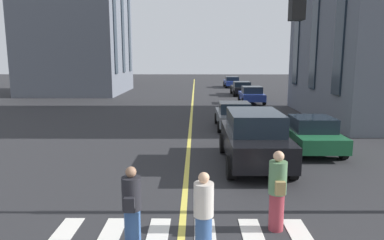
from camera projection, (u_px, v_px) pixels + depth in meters
lane_centre_line at (192, 114)px, 23.66m from camera, size 80.00×0.16×0.01m
car_grey_parked_a at (234, 115)px, 18.84m from camera, size 3.90×1.89×1.40m
car_black_parked_b at (254, 138)px, 12.27m from camera, size 4.70×2.14×1.88m
car_blue_mid at (252, 95)px, 29.37m from camera, size 3.90×1.89×1.40m
car_blue_oncoming at (232, 82)px, 45.55m from camera, size 4.40×1.95×1.37m
car_green_trailing at (311, 134)px, 14.21m from camera, size 3.90×1.89×1.40m
car_black_far at (241, 88)px, 35.87m from camera, size 4.40×1.95×1.37m
pedestrian_near at (277, 191)px, 7.55m from camera, size 0.50×0.38×1.76m
pedestrian_companion at (204, 214)px, 6.66m from camera, size 0.38×0.38×1.60m
pedestrian_far at (132, 207)px, 6.92m from camera, size 0.50×0.38×1.63m
building_left_near at (77, 18)px, 37.31m from camera, size 11.18×9.63×15.67m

